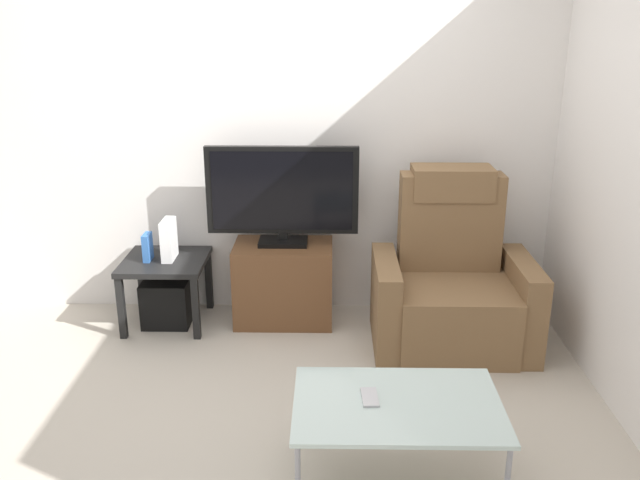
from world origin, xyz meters
The scene contains 12 objects.
ground_plane centered at (0.00, 0.00, 0.00)m, with size 6.40×6.40×0.00m, color #B2A899.
wall_back centered at (0.00, 1.13, 1.30)m, with size 6.40×0.06×2.60m, color silver.
wall_side centered at (1.88, 0.00, 1.30)m, with size 0.06×4.48×2.60m, color silver.
tv_stand centered at (0.05, 0.86, 0.27)m, with size 0.65×0.41×0.54m.
television centered at (0.05, 0.88, 0.89)m, with size 0.98×0.20×0.65m.
recliner_armchair centered at (1.13, 0.59, 0.37)m, with size 0.98×0.78×1.08m.
side_table centered at (-0.73, 0.82, 0.38)m, with size 0.54×0.54×0.45m.
subwoofer_box centered at (-0.73, 0.82, 0.15)m, with size 0.31×0.31×0.31m, color black.
book_upright centered at (-0.83, 0.80, 0.54)m, with size 0.04×0.12×0.18m, color #3366B2.
game_console centered at (-0.70, 0.83, 0.59)m, with size 0.07×0.20×0.27m, color white.
coffee_table centered at (0.66, -0.78, 0.37)m, with size 0.90×0.60×0.40m.
cell_phone centered at (0.54, -0.75, 0.40)m, with size 0.07×0.15×0.01m, color #B7B7BC.
Camera 1 is at (0.36, -3.28, 1.99)m, focal length 37.45 mm.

